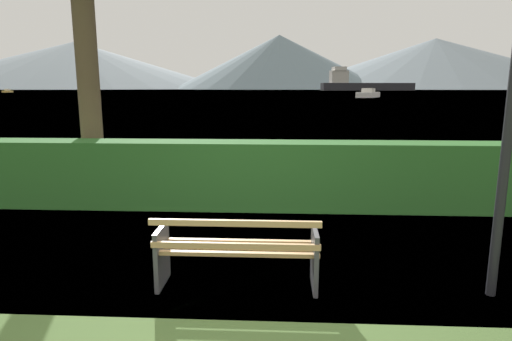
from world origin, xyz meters
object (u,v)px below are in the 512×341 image
at_px(park_bench, 237,251).
at_px(fishing_boat_near, 8,91).
at_px(cargo_ship_large, 361,84).
at_px(sailboat_mid, 368,94).

bearing_deg(park_bench, fishing_boat_near, 123.10).
bearing_deg(fishing_boat_near, cargo_ship_large, 35.67).
distance_m(park_bench, fishing_boat_near, 211.93).
relative_size(park_bench, cargo_ship_large, 0.03).
bearing_deg(cargo_ship_large, fishing_boat_near, -144.33).
distance_m(cargo_ship_large, fishing_boat_near, 211.84).
height_order(park_bench, cargo_ship_large, cargo_ship_large).
xyz_separation_m(park_bench, sailboat_mid, (20.12, 93.54, 0.31)).
height_order(cargo_ship_large, fishing_boat_near, cargo_ship_large).
bearing_deg(sailboat_mid, cargo_ship_large, 80.11).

